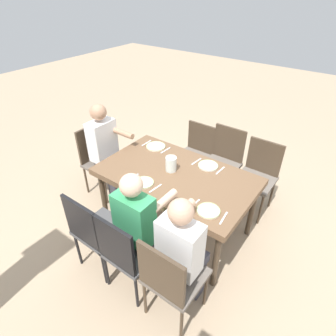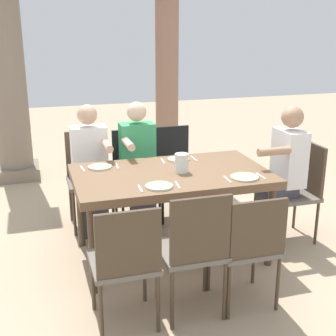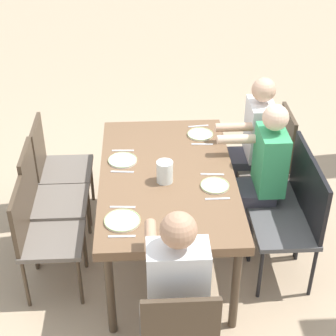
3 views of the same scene
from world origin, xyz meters
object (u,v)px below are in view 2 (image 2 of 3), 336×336
(chair_mid_north, at_px, (135,170))
(chair_east_south, at_px, (249,243))
(dining_table, at_px, (171,180))
(stone_column_centre, at_px, (167,61))
(chair_head_east, at_px, (298,186))
(plate_0, at_px, (100,167))
(chair_west_south, at_px, (126,259))
(plate_3, at_px, (244,177))
(chair_mid_south, at_px, (194,246))
(stone_column_near, at_px, (7,67))
(chair_west_north, at_px, (89,172))
(diner_woman_green, at_px, (282,171))
(water_pitcher, at_px, (182,164))
(chair_east_north, at_px, (173,166))
(plate_1, at_px, (159,186))
(plate_2, at_px, (178,159))
(diner_guest_third, at_px, (139,162))
(diner_man_white, at_px, (91,166))

(chair_mid_north, height_order, chair_east_south, chair_mid_north)
(dining_table, bearing_deg, stone_column_centre, 74.27)
(dining_table, xyz_separation_m, chair_head_east, (1.25, 0.00, -0.19))
(plate_0, bearing_deg, chair_west_south, -91.35)
(plate_3, bearing_deg, chair_mid_south, -137.14)
(chair_head_east, bearing_deg, stone_column_near, 134.06)
(chair_mid_north, bearing_deg, plate_0, -126.01)
(dining_table, bearing_deg, chair_head_east, 0.00)
(chair_west_north, xyz_separation_m, stone_column_centre, (1.34, 1.75, 0.93))
(chair_mid_north, distance_m, stone_column_centre, 2.17)
(stone_column_near, height_order, plate_3, stone_column_near)
(diner_woman_green, bearing_deg, plate_3, -149.48)
(stone_column_near, bearing_deg, chair_west_south, -78.30)
(water_pitcher, bearing_deg, plate_0, 153.53)
(chair_east_north, relative_size, plate_1, 4.26)
(stone_column_near, bearing_deg, chair_mid_south, -71.22)
(plate_2, xyz_separation_m, water_pitcher, (-0.09, -0.35, 0.06))
(chair_west_north, distance_m, plate_1, 1.33)
(plate_2, bearing_deg, chair_west_north, 142.32)
(chair_mid_north, relative_size, diner_guest_third, 0.74)
(diner_man_white, xyz_separation_m, plate_3, (1.12, -1.04, 0.12))
(stone_column_centre, distance_m, plate_2, 2.51)
(chair_east_north, bearing_deg, chair_west_south, -115.89)
(dining_table, xyz_separation_m, chair_west_south, (-0.59, -0.91, -0.19))
(chair_west_south, relative_size, chair_mid_south, 0.96)
(chair_mid_south, xyz_separation_m, plate_1, (-0.08, 0.59, 0.24))
(chair_mid_south, relative_size, diner_guest_third, 0.75)
(diner_man_white, bearing_deg, chair_head_east, -21.60)
(chair_mid_north, relative_size, diner_man_white, 0.74)
(chair_west_north, bearing_deg, diner_guest_third, -22.86)
(chair_west_south, distance_m, plate_1, 0.75)
(plate_2, bearing_deg, water_pitcher, -103.74)
(diner_man_white, height_order, stone_column_centre, stone_column_centre)
(diner_woman_green, height_order, diner_man_white, diner_woman_green)
(chair_east_north, xyz_separation_m, diner_man_white, (-0.88, -0.19, 0.13))
(chair_mid_south, distance_m, diner_man_white, 1.71)
(chair_mid_north, relative_size, plate_3, 3.94)
(chair_mid_south, xyz_separation_m, chair_east_north, (0.41, 1.83, -0.01))
(diner_man_white, bearing_deg, water_pitcher, -48.10)
(diner_woman_green, bearing_deg, plate_0, 169.43)
(diner_woman_green, xyz_separation_m, stone_column_centre, (-0.31, 2.67, 0.79))
(stone_column_near, height_order, water_pitcher, stone_column_near)
(diner_guest_third, bearing_deg, plate_2, -53.48)
(diner_woman_green, xyz_separation_m, diner_man_white, (-1.65, 0.73, -0.02))
(chair_east_north, xyz_separation_m, chair_head_east, (0.95, -0.92, -0.01))
(chair_head_east, distance_m, stone_column_centre, 2.88)
(chair_head_east, height_order, stone_column_centre, stone_column_centre)
(plate_2, bearing_deg, plate_1, -119.30)
(chair_east_south, height_order, water_pitcher, water_pitcher)
(chair_west_north, bearing_deg, chair_east_south, -64.08)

